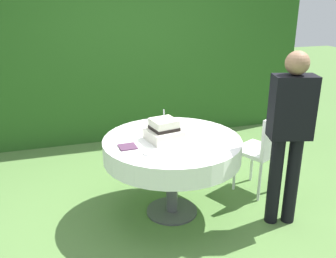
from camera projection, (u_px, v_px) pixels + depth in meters
ground_plane at (172, 211)px, 3.69m from camera, size 20.00×20.00×0.00m
foliage_hedge at (123, 43)px, 5.28m from camera, size 5.37×0.47×2.74m
cake_table at (172, 149)px, 3.46m from camera, size 1.28×1.28×0.77m
wedding_cake at (164, 130)px, 3.38m from camera, size 0.34×0.34×0.29m
serving_plate_near at (207, 128)px, 3.67m from camera, size 0.12×0.12×0.01m
serving_plate_far at (216, 135)px, 3.50m from camera, size 0.13×0.13×0.01m
serving_plate_left at (178, 153)px, 3.09m from camera, size 0.12×0.12×0.01m
serving_plate_right at (150, 153)px, 3.10m from camera, size 0.10×0.10×0.01m
napkin_stack at (128, 147)px, 3.23m from camera, size 0.16×0.16×0.01m
garden_chair at (264, 146)px, 3.86m from camera, size 0.53×0.53×0.89m
standing_person at (290, 129)px, 3.22m from camera, size 0.40×0.29×1.60m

